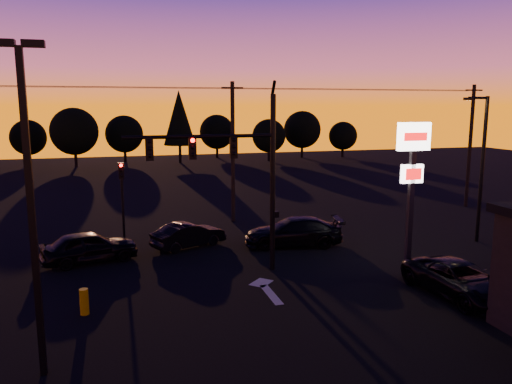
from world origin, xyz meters
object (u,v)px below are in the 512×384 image
at_px(secondary_signal, 122,189).
at_px(car_mid, 189,235).
at_px(parking_lot_light, 30,191).
at_px(suv_parked, 460,280).
at_px(bollard, 84,302).
at_px(pylon_sign, 412,167).
at_px(car_left, 90,247).
at_px(streetlight, 481,163).
at_px(car_right, 293,232).
at_px(traffic_signal_mast, 238,165).

distance_m(secondary_signal, car_mid, 4.82).
distance_m(parking_lot_light, suv_parked, 15.92).
relative_size(secondary_signal, car_mid, 1.08).
height_order(bollard, car_mid, car_mid).
bearing_deg(secondary_signal, pylon_sign, -39.77).
height_order(bollard, car_left, car_left).
bearing_deg(car_mid, car_left, 80.44).
height_order(parking_lot_light, car_mid, parking_lot_light).
distance_m(bollard, car_mid, 9.17).
distance_m(streetlight, car_mid, 16.37).
relative_size(secondary_signal, bollard, 4.52).
xyz_separation_m(pylon_sign, streetlight, (6.91, 4.00, -0.49)).
bearing_deg(secondary_signal, streetlight, -17.56).
bearing_deg(secondary_signal, bollard, -98.75).
relative_size(secondary_signal, car_right, 0.82).
relative_size(parking_lot_light, car_mid, 2.27).
height_order(parking_lot_light, pylon_sign, parking_lot_light).
relative_size(bollard, car_left, 0.21).
xyz_separation_m(bollard, car_mid, (4.92, 7.74, 0.18)).
relative_size(streetlight, suv_parked, 1.61).
height_order(pylon_sign, streetlight, streetlight).
bearing_deg(traffic_signal_mast, bollard, -155.48).
height_order(streetlight, bollard, streetlight).
bearing_deg(car_right, bollard, -47.99).
bearing_deg(bollard, pylon_sign, 2.00).
relative_size(secondary_signal, pylon_sign, 0.64).
distance_m(car_mid, car_right, 5.64).
bearing_deg(traffic_signal_mast, suv_parked, -33.91).
bearing_deg(suv_parked, secondary_signal, 129.76).
distance_m(car_left, car_mid, 5.17).
bearing_deg(suv_parked, car_right, 108.62).
relative_size(traffic_signal_mast, pylon_sign, 1.26).
height_order(secondary_signal, pylon_sign, pylon_sign).
bearing_deg(bollard, car_left, 90.64).
height_order(streetlight, car_mid, streetlight).
xyz_separation_m(traffic_signal_mast, pylon_sign, (7.10, -2.49, -0.02)).
bearing_deg(pylon_sign, car_right, 117.98).
distance_m(car_left, suv_parked, 16.73).
height_order(secondary_signal, parking_lot_light, parking_lot_light).
xyz_separation_m(streetlight, car_left, (-20.59, 1.94, -3.65)).
height_order(car_mid, car_right, car_right).
height_order(secondary_signal, streetlight, streetlight).
bearing_deg(car_mid, secondary_signal, 26.20).
distance_m(pylon_sign, car_mid, 12.10).
height_order(parking_lot_light, streetlight, parking_lot_light).
xyz_separation_m(parking_lot_light, streetlight, (21.41, 8.50, -0.85)).
xyz_separation_m(secondary_signal, car_mid, (3.31, -2.72, -2.20)).
bearing_deg(bollard, parking_lot_light, -102.48).
relative_size(secondary_signal, streetlight, 0.54).
height_order(traffic_signal_mast, parking_lot_light, parking_lot_light).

